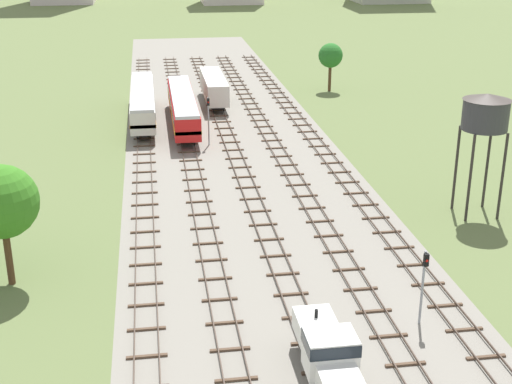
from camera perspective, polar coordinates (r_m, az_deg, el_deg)
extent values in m
plane|color=#5B6B3D|center=(73.79, -1.34, 2.06)|extent=(480.00, 480.00, 0.00)
cube|color=gray|center=(73.79, -1.34, 2.06)|extent=(23.46, 176.00, 0.01)
cube|color=#47382D|center=(74.17, -9.47, 2.05)|extent=(0.07, 126.00, 0.15)
cube|color=#47382D|center=(74.15, -8.37, 2.11)|extent=(0.07, 126.00, 0.15)
cube|color=brown|center=(42.93, -8.72, -12.86)|extent=(2.40, 0.22, 0.14)
cube|color=brown|center=(45.47, -8.74, -10.78)|extent=(2.40, 0.22, 0.14)
cube|color=brown|center=(48.05, -8.77, -8.92)|extent=(2.40, 0.22, 0.14)
cube|color=brown|center=(50.69, -8.79, -7.25)|extent=(2.40, 0.22, 0.14)
cube|color=brown|center=(53.36, -8.81, -5.75)|extent=(2.40, 0.22, 0.14)
cube|color=brown|center=(56.07, -8.83, -4.39)|extent=(2.40, 0.22, 0.14)
cube|color=brown|center=(58.80, -8.85, -3.16)|extent=(2.40, 0.22, 0.14)
cube|color=brown|center=(61.56, -8.86, -2.04)|extent=(2.40, 0.22, 0.14)
cube|color=brown|center=(64.34, -8.87, -1.01)|extent=(2.40, 0.22, 0.14)
cube|color=brown|center=(67.14, -8.89, -0.07)|extent=(2.40, 0.22, 0.14)
cube|color=brown|center=(69.95, -8.90, 0.80)|extent=(2.40, 0.22, 0.14)
cube|color=brown|center=(72.78, -8.91, 1.59)|extent=(2.40, 0.22, 0.14)
cube|color=brown|center=(75.63, -8.92, 2.33)|extent=(2.40, 0.22, 0.14)
cube|color=brown|center=(78.48, -8.93, 3.02)|extent=(2.40, 0.22, 0.14)
cube|color=brown|center=(81.35, -8.94, 3.65)|extent=(2.40, 0.22, 0.14)
cube|color=brown|center=(84.22, -8.94, 4.25)|extent=(2.40, 0.22, 0.14)
cube|color=brown|center=(87.11, -8.95, 4.80)|extent=(2.40, 0.22, 0.14)
cube|color=brown|center=(90.00, -8.96, 5.32)|extent=(2.40, 0.22, 0.14)
cube|color=brown|center=(92.90, -8.96, 5.80)|extent=(2.40, 0.22, 0.14)
cube|color=brown|center=(95.80, -8.97, 6.26)|extent=(2.40, 0.22, 0.14)
cube|color=brown|center=(98.71, -8.98, 6.69)|extent=(2.40, 0.22, 0.14)
cube|color=brown|center=(101.63, -8.98, 7.10)|extent=(2.40, 0.22, 0.14)
cube|color=brown|center=(104.55, -8.99, 7.48)|extent=(2.40, 0.22, 0.14)
cube|color=brown|center=(107.47, -8.99, 7.84)|extent=(2.40, 0.22, 0.14)
cube|color=brown|center=(110.40, -9.00, 8.18)|extent=(2.40, 0.22, 0.14)
cube|color=brown|center=(113.33, -9.00, 8.51)|extent=(2.40, 0.22, 0.14)
cube|color=brown|center=(116.27, -9.00, 8.82)|extent=(2.40, 0.22, 0.14)
cube|color=brown|center=(119.21, -9.01, 9.11)|extent=(2.40, 0.22, 0.14)
cube|color=brown|center=(122.15, -9.01, 9.39)|extent=(2.40, 0.22, 0.14)
cube|color=brown|center=(125.09, -9.02, 9.65)|extent=(2.40, 0.22, 0.14)
cube|color=brown|center=(128.04, -9.02, 9.91)|extent=(2.40, 0.22, 0.14)
cube|color=brown|center=(130.99, -9.02, 10.15)|extent=(2.40, 0.22, 0.14)
cube|color=brown|center=(133.94, -9.03, 10.38)|extent=(2.40, 0.22, 0.14)
cube|color=#47382D|center=(74.22, -5.72, 2.24)|extent=(0.07, 126.00, 0.15)
cube|color=#47382D|center=(74.29, -4.61, 2.30)|extent=(0.07, 126.00, 0.15)
cube|color=brown|center=(40.63, -1.58, -14.76)|extent=(2.40, 0.22, 0.14)
cube|color=brown|center=(43.09, -2.09, -12.46)|extent=(2.40, 0.22, 0.14)
cube|color=brown|center=(45.62, -2.53, -10.42)|extent=(2.40, 0.22, 0.14)
cube|color=brown|center=(48.20, -2.92, -8.58)|extent=(2.40, 0.22, 0.14)
cube|color=brown|center=(50.82, -3.27, -6.94)|extent=(2.40, 0.22, 0.14)
cube|color=brown|center=(53.49, -3.58, -5.46)|extent=(2.40, 0.22, 0.14)
cube|color=brown|center=(56.19, -3.86, -4.12)|extent=(2.40, 0.22, 0.14)
cube|color=brown|center=(58.92, -4.11, -2.90)|extent=(2.40, 0.22, 0.14)
cube|color=brown|center=(61.67, -4.34, -1.79)|extent=(2.40, 0.22, 0.14)
cube|color=brown|center=(64.45, -4.55, -0.78)|extent=(2.40, 0.22, 0.14)
cube|color=brown|center=(67.24, -4.74, 0.15)|extent=(2.40, 0.22, 0.14)
cube|color=brown|center=(70.05, -4.92, 1.01)|extent=(2.40, 0.22, 0.14)
cube|color=brown|center=(72.88, -5.09, 1.79)|extent=(2.40, 0.22, 0.14)
cube|color=brown|center=(75.72, -5.24, 2.52)|extent=(2.40, 0.22, 0.14)
cube|color=brown|center=(78.57, -5.38, 3.20)|extent=(2.40, 0.22, 0.14)
cube|color=brown|center=(81.43, -5.51, 3.83)|extent=(2.40, 0.22, 0.14)
cube|color=brown|center=(84.31, -5.63, 4.42)|extent=(2.40, 0.22, 0.14)
cube|color=brown|center=(87.19, -5.75, 4.97)|extent=(2.40, 0.22, 0.14)
cube|color=brown|center=(90.07, -5.85, 5.48)|extent=(2.40, 0.22, 0.14)
cube|color=brown|center=(92.97, -5.95, 5.96)|extent=(2.40, 0.22, 0.14)
cube|color=brown|center=(95.87, -6.05, 6.41)|extent=(2.40, 0.22, 0.14)
cube|color=brown|center=(98.78, -6.14, 6.84)|extent=(2.40, 0.22, 0.14)
cube|color=brown|center=(101.69, -6.22, 7.24)|extent=(2.40, 0.22, 0.14)
cube|color=brown|center=(104.61, -6.30, 7.62)|extent=(2.40, 0.22, 0.14)
cube|color=brown|center=(107.53, -6.38, 7.97)|extent=(2.40, 0.22, 0.14)
cube|color=brown|center=(110.46, -6.45, 8.31)|extent=(2.40, 0.22, 0.14)
cube|color=brown|center=(113.39, -6.52, 8.63)|extent=(2.40, 0.22, 0.14)
cube|color=brown|center=(116.33, -6.58, 8.94)|extent=(2.40, 0.22, 0.14)
cube|color=brown|center=(119.26, -6.64, 9.23)|extent=(2.40, 0.22, 0.14)
cube|color=brown|center=(122.20, -6.70, 9.51)|extent=(2.40, 0.22, 0.14)
cube|color=brown|center=(125.15, -6.76, 9.77)|extent=(2.40, 0.22, 0.14)
cube|color=brown|center=(128.09, -6.81, 10.02)|extent=(2.40, 0.22, 0.14)
cube|color=brown|center=(131.04, -6.86, 10.26)|extent=(2.40, 0.22, 0.14)
cube|color=brown|center=(133.99, -6.91, 10.49)|extent=(2.40, 0.22, 0.14)
cube|color=#47382D|center=(74.58, -1.99, 2.43)|extent=(0.07, 126.00, 0.15)
cube|color=#47382D|center=(74.75, -0.89, 2.48)|extent=(0.07, 126.00, 0.15)
cube|color=brown|center=(41.38, 5.32, -14.12)|extent=(2.40, 0.22, 0.14)
cube|color=brown|center=(43.80, 4.38, -11.91)|extent=(2.40, 0.22, 0.14)
cube|color=brown|center=(46.28, 3.56, -9.94)|extent=(2.40, 0.22, 0.14)
cube|color=brown|center=(48.83, 2.82, -8.17)|extent=(2.40, 0.22, 0.14)
cube|color=brown|center=(51.42, 2.17, -6.57)|extent=(2.40, 0.22, 0.14)
cube|color=brown|center=(54.06, 1.58, -5.13)|extent=(2.40, 0.22, 0.14)
cube|color=brown|center=(56.73, 1.05, -3.82)|extent=(2.40, 0.22, 0.14)
cube|color=brown|center=(59.43, 0.57, -2.63)|extent=(2.40, 0.22, 0.14)
cube|color=brown|center=(62.16, 0.13, -1.54)|extent=(2.40, 0.22, 0.14)
cube|color=brown|center=(64.92, -0.27, -0.55)|extent=(2.40, 0.22, 0.14)
cube|color=brown|center=(67.69, -0.64, 0.37)|extent=(2.40, 0.22, 0.14)
cube|color=brown|center=(70.49, -0.98, 1.21)|extent=(2.40, 0.22, 0.14)
cube|color=brown|center=(73.30, -1.29, 1.99)|extent=(2.40, 0.22, 0.14)
cube|color=brown|center=(76.12, -1.58, 2.70)|extent=(2.40, 0.22, 0.14)
cube|color=brown|center=(78.96, -1.85, 3.37)|extent=(2.40, 0.22, 0.14)
cube|color=brown|center=(81.81, -2.10, 3.99)|extent=(2.40, 0.22, 0.14)
cube|color=brown|center=(84.67, -2.34, 4.57)|extent=(2.40, 0.22, 0.14)
cube|color=brown|center=(87.54, -2.55, 5.11)|extent=(2.40, 0.22, 0.14)
cube|color=brown|center=(90.41, -2.76, 5.62)|extent=(2.40, 0.22, 0.14)
cube|color=brown|center=(93.30, -2.95, 6.10)|extent=(2.40, 0.22, 0.14)
cube|color=brown|center=(96.19, -3.14, 6.54)|extent=(2.40, 0.22, 0.14)
cube|color=brown|center=(99.09, -3.31, 6.96)|extent=(2.40, 0.22, 0.14)
cube|color=brown|center=(101.99, -3.47, 7.36)|extent=(2.40, 0.22, 0.14)
cube|color=brown|center=(104.90, -3.62, 7.74)|extent=(2.40, 0.22, 0.14)
cube|color=brown|center=(107.82, -3.77, 8.09)|extent=(2.40, 0.22, 0.14)
cube|color=brown|center=(110.74, -3.91, 8.43)|extent=(2.40, 0.22, 0.14)
cube|color=brown|center=(113.66, -4.04, 8.74)|extent=(2.40, 0.22, 0.14)
cube|color=brown|center=(116.59, -4.17, 9.05)|extent=(2.40, 0.22, 0.14)
cube|color=brown|center=(119.52, -4.28, 9.33)|extent=(2.40, 0.22, 0.14)
cube|color=brown|center=(122.45, -4.40, 9.61)|extent=(2.40, 0.22, 0.14)
cube|color=brown|center=(125.39, -4.51, 9.87)|extent=(2.40, 0.22, 0.14)
cube|color=brown|center=(128.33, -4.61, 10.12)|extent=(2.40, 0.22, 0.14)
cube|color=brown|center=(131.27, -4.71, 10.36)|extent=(2.40, 0.22, 0.14)
cube|color=brown|center=(134.22, -4.80, 10.58)|extent=(2.40, 0.22, 0.14)
cube|color=#47382D|center=(75.26, 1.70, 2.61)|extent=(0.07, 126.00, 0.15)
cube|color=#47382D|center=(75.52, 2.77, 2.65)|extent=(0.07, 126.00, 0.15)
cube|color=brown|center=(42.67, 11.86, -13.33)|extent=(2.40, 0.22, 0.14)
cube|color=brown|center=(45.02, 10.55, -11.25)|extent=(2.40, 0.22, 0.14)
cube|color=brown|center=(47.44, 9.39, -9.38)|extent=(2.40, 0.22, 0.14)
cube|color=brown|center=(49.93, 8.36, -7.69)|extent=(2.40, 0.22, 0.14)
cube|color=brown|center=(52.47, 7.43, -6.16)|extent=(2.40, 0.22, 0.14)
cube|color=brown|center=(55.05, 6.59, -4.77)|extent=(2.40, 0.22, 0.14)
cube|color=brown|center=(57.68, 5.83, -3.50)|extent=(2.40, 0.22, 0.14)
cube|color=brown|center=(60.34, 5.14, -2.34)|extent=(2.40, 0.22, 0.14)
cube|color=brown|center=(63.03, 4.51, -1.29)|extent=(2.40, 0.22, 0.14)
cube|color=brown|center=(65.75, 3.93, -0.32)|extent=(2.40, 0.22, 0.14)
cube|color=brown|center=(68.49, 3.40, 0.58)|extent=(2.40, 0.22, 0.14)
cube|color=brown|center=(71.25, 2.90, 1.40)|extent=(2.40, 0.22, 0.14)
cube|color=brown|center=(74.03, 2.45, 2.17)|extent=(2.40, 0.22, 0.14)
cube|color=brown|center=(76.83, 2.03, 2.87)|extent=(2.40, 0.22, 0.14)
cube|color=brown|center=(79.64, 1.63, 3.53)|extent=(2.40, 0.22, 0.14)
cube|color=brown|center=(82.47, 1.27, 4.14)|extent=(2.40, 0.22, 0.14)
cube|color=brown|center=(85.31, 0.92, 4.71)|extent=(2.40, 0.22, 0.14)
cube|color=brown|center=(88.15, 0.60, 5.25)|extent=(2.40, 0.22, 0.14)
cube|color=brown|center=(91.01, 0.30, 5.75)|extent=(2.40, 0.22, 0.14)
cube|color=brown|center=(93.88, 0.02, 6.22)|extent=(2.40, 0.22, 0.14)
cube|color=brown|center=(96.75, -0.25, 6.66)|extent=(2.40, 0.22, 0.14)
cube|color=brown|center=(99.64, -0.50, 7.08)|extent=(2.40, 0.22, 0.14)
cube|color=brown|center=(102.52, -0.74, 7.47)|extent=(2.40, 0.22, 0.14)
cube|color=brown|center=(105.42, -0.97, 7.84)|extent=(2.40, 0.22, 0.14)
cube|color=brown|center=(108.32, -1.18, 8.19)|extent=(2.40, 0.22, 0.14)
cube|color=brown|center=(111.23, -1.38, 8.52)|extent=(2.40, 0.22, 0.14)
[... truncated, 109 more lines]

